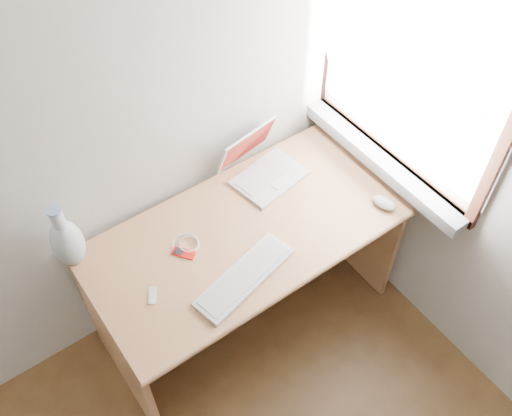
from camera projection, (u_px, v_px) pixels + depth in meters
window at (405, 67)px, 2.17m from camera, size 0.11×0.99×1.10m
desk at (235, 247)px, 2.58m from camera, size 1.34×0.67×0.71m
laptop at (264, 166)px, 2.56m from camera, size 0.34×0.31×0.21m
external_keyboard at (244, 277)px, 2.22m from camera, size 0.47×0.23×0.02m
mouse at (384, 203)px, 2.46m from camera, size 0.09×0.12×0.04m
ipod at (184, 253)px, 2.30m from camera, size 0.09×0.10×0.01m
cable_coil at (186, 244)px, 2.33m from camera, size 0.14×0.14×0.01m
remote at (152, 296)px, 2.18m from camera, size 0.06×0.08×0.01m
vase at (67, 242)px, 2.18m from camera, size 0.13×0.13×0.32m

